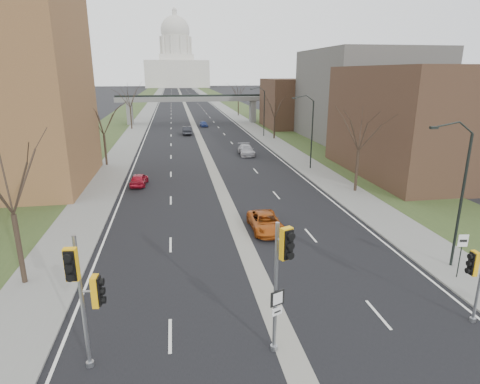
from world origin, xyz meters
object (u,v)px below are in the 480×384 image
object	(u,v)px
speed_limit_sign	(461,248)
signal_pole_left	(84,287)
car_left_far	(187,130)
car_right_far	(204,124)
car_right_near	(266,222)
car_left_near	(139,179)
car_right_mid	(246,150)
signal_pole_median	(281,267)

from	to	relation	value
speed_limit_sign	signal_pole_left	bearing A→B (deg)	-159.63
signal_pole_left	car_left_far	world-z (taller)	signal_pole_left
car_right_far	car_left_far	bearing A→B (deg)	-115.44
car_right_near	car_left_near	bearing A→B (deg)	125.33
car_left_far	car_right_near	size ratio (longest dim) A/B	1.00
car_right_mid	speed_limit_sign	bearing A→B (deg)	-79.99
car_right_near	car_left_far	bearing A→B (deg)	94.30
car_right_mid	signal_pole_left	bearing A→B (deg)	-106.60
signal_pole_median	car_right_far	world-z (taller)	signal_pole_median
signal_pole_left	car_right_far	distance (m)	74.13
car_left_near	car_left_far	world-z (taller)	car_left_far
signal_pole_median	car_left_near	bearing A→B (deg)	82.58
car_left_far	car_right_near	distance (m)	49.58
signal_pole_left	car_left_far	xyz separation A→B (m)	(5.97, 62.60, -2.94)
speed_limit_sign	car_right_near	distance (m)	12.85
car_left_far	car_right_far	size ratio (longest dim) A/B	1.32
signal_pole_left	signal_pole_median	world-z (taller)	signal_pole_median
car_right_mid	signal_pole_median	bearing A→B (deg)	-96.79
speed_limit_sign	car_right_near	xyz separation A→B (m)	(-9.14, 8.93, -1.27)
signal_pole_left	car_right_mid	xyz separation A→B (m)	(13.56, 41.44, -2.99)
car_right_near	car_right_far	size ratio (longest dim) A/B	1.31
signal_pole_median	car_left_far	world-z (taller)	signal_pole_median
speed_limit_sign	car_left_far	xyz separation A→B (m)	(-13.14, 58.35, -1.14)
car_left_near	car_right_near	distance (m)	17.56
signal_pole_median	car_right_near	xyz separation A→B (m)	(2.50, 13.49, -3.39)
speed_limit_sign	car_right_near	bearing A→B (deg)	143.51
signal_pole_median	car_right_mid	bearing A→B (deg)	58.71
car_right_far	car_left_near	bearing A→B (deg)	-107.66
signal_pole_left	speed_limit_sign	distance (m)	19.66
car_left_far	signal_pole_left	bearing A→B (deg)	85.05
speed_limit_sign	car_right_mid	distance (m)	37.62
car_left_far	car_right_far	world-z (taller)	car_left_far
signal_pole_median	car_left_far	size ratio (longest dim) A/B	1.23
signal_pole_median	car_right_near	world-z (taller)	signal_pole_median
car_left_near	speed_limit_sign	bearing A→B (deg)	135.23
car_right_near	car_right_far	bearing A→B (deg)	89.67
signal_pole_median	car_right_far	size ratio (longest dim) A/B	1.63
signal_pole_median	speed_limit_sign	size ratio (longest dim) A/B	2.21
car_left_near	car_right_far	distance (m)	47.07
signal_pole_left	car_right_near	distance (m)	16.81
signal_pole_left	car_left_near	size ratio (longest dim) A/B	1.50
car_right_far	signal_pole_median	bearing A→B (deg)	-97.05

